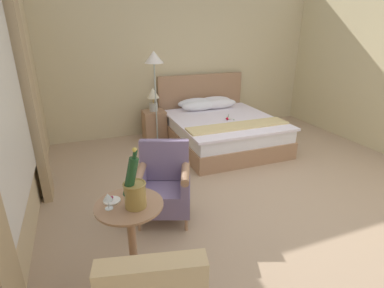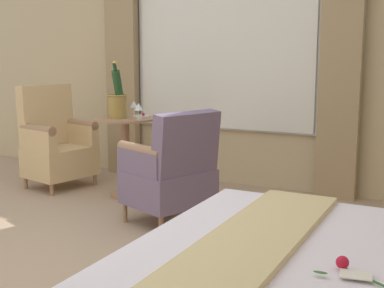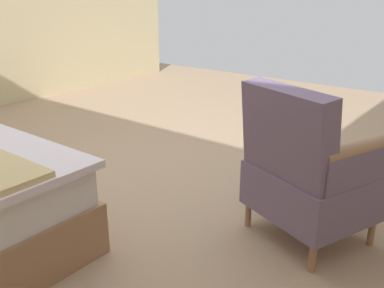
# 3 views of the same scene
# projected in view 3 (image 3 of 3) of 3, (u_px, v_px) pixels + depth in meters

# --- Properties ---
(ground_plane) EXTENTS (7.76, 7.76, 0.00)m
(ground_plane) POSITION_uv_depth(u_px,v_px,m) (149.00, 170.00, 3.35)
(ground_plane) COLOR tan
(armchair_by_window) EXTENTS (0.74, 0.73, 0.89)m
(armchair_by_window) POSITION_uv_depth(u_px,v_px,m) (307.00, 171.00, 2.30)
(armchair_by_window) COLOR #A07555
(armchair_by_window) RESTS_ON ground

